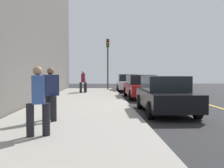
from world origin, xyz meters
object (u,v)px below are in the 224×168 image
pedestrian_burgundy_coat (83,81)px  rolling_suitcase (85,88)px  parked_car_red (141,86)px  parked_car_black (165,94)px  parked_car_white (128,83)px  traffic_light_pole (108,56)px  pedestrian_blue_coat (38,99)px  pedestrian_navy_coat (51,92)px

pedestrian_burgundy_coat → rolling_suitcase: bearing=157.7°
rolling_suitcase → parked_car_red: bearing=49.6°
parked_car_red → pedestrian_burgundy_coat: (-2.85, -3.93, 0.27)m
parked_car_black → rolling_suitcase: parked_car_black is taller
parked_car_white → traffic_light_pole: 3.01m
parked_car_white → parked_car_black: size_ratio=1.12×
parked_car_white → parked_car_black: 12.79m
pedestrian_blue_coat → traffic_light_pole: 17.11m
parked_car_red → rolling_suitcase: parked_car_red is taller
parked_car_black → pedestrian_blue_coat: 5.93m
parked_car_white → parked_car_red: (6.47, 0.17, -0.00)m
parked_car_white → pedestrian_blue_coat: size_ratio=2.96×
pedestrian_blue_coat → pedestrian_burgundy_coat: bearing=179.4°
parked_car_black → pedestrian_blue_coat: size_ratio=2.65×
parked_car_red → pedestrian_navy_coat: size_ratio=2.90×
parked_car_red → parked_car_black: (6.32, 0.01, -0.00)m
parked_car_white → rolling_suitcase: bearing=-48.0°
parked_car_red → rolling_suitcase: 4.97m
parked_car_black → rolling_suitcase: size_ratio=4.35×
parked_car_white → pedestrian_burgundy_coat: bearing=-46.1°
pedestrian_burgundy_coat → traffic_light_pole: bearing=150.0°
traffic_light_pole → rolling_suitcase: traffic_light_pole is taller
pedestrian_burgundy_coat → parked_car_red: bearing=54.1°
pedestrian_blue_coat → parked_car_black: bearing=136.4°
rolling_suitcase → pedestrian_blue_coat: bearing=-1.2°
rolling_suitcase → parked_car_white: bearing=132.0°
rolling_suitcase → pedestrian_burgundy_coat: bearing=-22.3°
parked_car_white → traffic_light_pole: size_ratio=1.08×
parked_car_white → rolling_suitcase: parked_car_white is taller
parked_car_white → rolling_suitcase: 4.87m
pedestrian_navy_coat → pedestrian_blue_coat: pedestrian_navy_coat is taller
parked_car_black → pedestrian_navy_coat: bearing=-61.5°
pedestrian_blue_coat → pedestrian_burgundy_coat: pedestrian_burgundy_coat is taller
pedestrian_burgundy_coat → rolling_suitcase: size_ratio=1.66×
pedestrian_blue_coat → rolling_suitcase: pedestrian_blue_coat is taller
traffic_light_pole → pedestrian_burgundy_coat: bearing=-30.0°
rolling_suitcase → traffic_light_pole: bearing=149.1°
parked_car_black → traffic_light_pole: bearing=-171.1°
pedestrian_navy_coat → traffic_light_pole: traffic_light_pole is taller
parked_car_white → pedestrian_navy_coat: size_ratio=2.95×
parked_car_white → pedestrian_navy_coat: pedestrian_navy_coat is taller
traffic_light_pole → pedestrian_navy_coat: bearing=-8.4°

